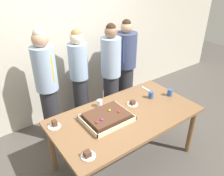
{
  "coord_description": "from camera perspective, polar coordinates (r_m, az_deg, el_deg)",
  "views": [
    {
      "loc": [
        -1.5,
        -1.76,
        2.43
      ],
      "look_at": [
        -0.1,
        0.15,
        1.12
      ],
      "focal_mm": 35.87,
      "sensor_mm": 36.0,
      "label": 1
    }
  ],
  "objects": [
    {
      "name": "ground_plane",
      "position": [
        3.36,
        3.08,
        -17.57
      ],
      "size": [
        12.0,
        12.0,
        0.0
      ],
      "primitive_type": "plane",
      "color": "#4C4742"
    },
    {
      "name": "interior_back_panel",
      "position": [
        3.8,
        -12.14,
        14.07
      ],
      "size": [
        8.0,
        0.12,
        3.0
      ],
      "primitive_type": "cube",
      "color": "beige",
      "rests_on": "ground_plane"
    },
    {
      "name": "party_table",
      "position": [
        2.89,
        3.44,
        -8.08
      ],
      "size": [
        1.88,
        1.01,
        0.77
      ],
      "color": "brown",
      "rests_on": "ground_plane"
    },
    {
      "name": "sheet_cake",
      "position": [
        2.72,
        -1.33,
        -7.44
      ],
      "size": [
        0.56,
        0.45,
        0.12
      ],
      "color": "beige",
      "rests_on": "party_table"
    },
    {
      "name": "plated_slice_near_left",
      "position": [
        2.3,
        -6.21,
        -16.57
      ],
      "size": [
        0.15,
        0.15,
        0.07
      ],
      "color": "white",
      "rests_on": "party_table"
    },
    {
      "name": "plated_slice_near_right",
      "position": [
        3.03,
        5.25,
        -3.93
      ],
      "size": [
        0.15,
        0.15,
        0.06
      ],
      "color": "white",
      "rests_on": "party_table"
    },
    {
      "name": "plated_slice_far_left",
      "position": [
        2.72,
        -14.46,
        -9.06
      ],
      "size": [
        0.15,
        0.15,
        0.08
      ],
      "color": "white",
      "rests_on": "party_table"
    },
    {
      "name": "drink_cup_nearest",
      "position": [
        2.97,
        -3.19,
        -3.92
      ],
      "size": [
        0.07,
        0.07,
        0.1
      ],
      "primitive_type": "cylinder",
      "color": "white",
      "rests_on": "party_table"
    },
    {
      "name": "drink_cup_middle",
      "position": [
        3.32,
        14.52,
        -1.12
      ],
      "size": [
        0.07,
        0.07,
        0.1
      ],
      "primitive_type": "cylinder",
      "color": "#2D5199",
      "rests_on": "party_table"
    },
    {
      "name": "drink_cup_far_end",
      "position": [
        3.2,
        9.9,
        -1.72
      ],
      "size": [
        0.07,
        0.07,
        0.1
      ],
      "primitive_type": "cylinder",
      "color": "#2D5199",
      "rests_on": "party_table"
    },
    {
      "name": "cake_server_utensil",
      "position": [
        3.42,
        8.76,
        -0.35
      ],
      "size": [
        0.03,
        0.2,
        0.01
      ],
      "primitive_type": "cube",
      "color": "silver",
      "rests_on": "party_table"
    },
    {
      "name": "person_serving_front",
      "position": [
        3.6,
        -0.25,
        3.54
      ],
      "size": [
        0.31,
        0.31,
        1.7
      ],
      "rotation": [
        0.0,
        0.0,
        -2.25
      ],
      "color": "#28282D",
      "rests_on": "ground_plane"
    },
    {
      "name": "person_green_shirt_behind",
      "position": [
        3.32,
        -16.19,
        0.62
      ],
      "size": [
        0.32,
        0.32,
        1.74
      ],
      "rotation": [
        0.0,
        0.0,
        -1.25
      ],
      "color": "#28282D",
      "rests_on": "ground_plane"
    },
    {
      "name": "person_striped_tie_right",
      "position": [
        3.99,
        3.38,
        5.57
      ],
      "size": [
        0.38,
        0.38,
        1.67
      ],
      "rotation": [
        0.0,
        0.0,
        -2.4
      ],
      "color": "#28282D",
      "rests_on": "ground_plane"
    },
    {
      "name": "person_far_right_suit",
      "position": [
        3.65,
        -8.33,
        2.91
      ],
      "size": [
        0.3,
        0.3,
        1.62
      ],
      "rotation": [
        0.0,
        0.0,
        -1.79
      ],
      "color": "#28282D",
      "rests_on": "ground_plane"
    }
  ]
}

